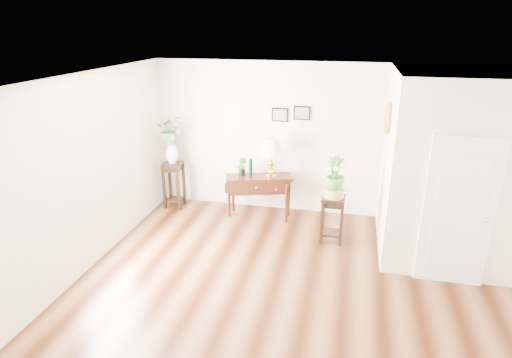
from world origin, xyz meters
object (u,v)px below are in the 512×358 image
(table_lamp, at_px, (271,159))
(plant_stand_b, at_px, (332,219))
(console_table, at_px, (259,196))
(plant_stand_a, at_px, (174,185))

(table_lamp, relative_size, plant_stand_b, 0.93)
(plant_stand_b, bearing_deg, console_table, 154.46)
(console_table, distance_m, table_lamp, 0.78)
(table_lamp, relative_size, plant_stand_a, 0.80)
(table_lamp, bearing_deg, plant_stand_b, -29.67)
(plant_stand_a, bearing_deg, plant_stand_b, -13.34)
(table_lamp, height_order, plant_stand_a, table_lamp)
(plant_stand_a, distance_m, plant_stand_b, 3.18)
(table_lamp, xyz_separation_m, plant_stand_a, (-1.93, 0.07, -0.69))
(console_table, distance_m, plant_stand_b, 1.53)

